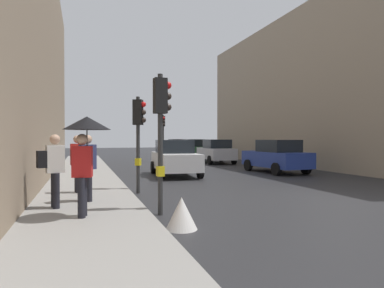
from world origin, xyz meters
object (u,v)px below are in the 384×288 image
(car_green_estate, at_px, (193,149))
(pedestrian_with_black_backpack, at_px, (53,166))
(car_white_compact, at_px, (175,158))
(pedestrian_with_grey_backpack, at_px, (86,164))
(car_silver_hatchback, at_px, (216,151))
(car_red_sedan, at_px, (177,147))
(traffic_light_far_median, at_px, (163,129))
(car_blue_van, at_px, (276,156))
(pedestrian_with_umbrella, at_px, (85,138))
(pedestrian_in_red_jacket, at_px, (78,161))
(warning_sign_triangle, at_px, (182,213))
(traffic_light_near_right, at_px, (139,127))
(traffic_light_near_left, at_px, (161,118))

(car_green_estate, xyz_separation_m, pedestrian_with_black_backpack, (-10.19, -20.28, 0.29))
(car_white_compact, bearing_deg, pedestrian_with_black_backpack, -124.16)
(car_white_compact, height_order, pedestrian_with_black_backpack, pedestrian_with_black_backpack)
(car_green_estate, relative_size, pedestrian_with_grey_backpack, 2.44)
(car_silver_hatchback, relative_size, car_red_sedan, 1.02)
(car_green_estate, distance_m, pedestrian_with_black_backpack, 22.70)
(traffic_light_far_median, xyz_separation_m, pedestrian_with_grey_backpack, (-6.17, -17.41, -1.43))
(car_blue_van, distance_m, pedestrian_with_umbrella, 12.97)
(car_blue_van, relative_size, pedestrian_with_black_backpack, 2.42)
(car_silver_hatchback, height_order, pedestrian_with_umbrella, pedestrian_with_umbrella)
(car_blue_van, bearing_deg, pedestrian_in_red_jacket, -154.20)
(car_green_estate, height_order, pedestrian_with_black_backpack, pedestrian_with_black_backpack)
(pedestrian_with_black_backpack, bearing_deg, car_red_sedan, 69.05)
(car_red_sedan, bearing_deg, pedestrian_with_grey_backpack, -110.05)
(car_silver_hatchback, height_order, warning_sign_triangle, car_silver_hatchback)
(car_blue_van, height_order, pedestrian_with_umbrella, pedestrian_with_umbrella)
(traffic_light_near_right, distance_m, car_green_estate, 19.38)
(car_green_estate, relative_size, warning_sign_triangle, 6.65)
(pedestrian_with_black_backpack, distance_m, warning_sign_triangle, 3.49)
(car_green_estate, bearing_deg, pedestrian_with_umbrella, -113.76)
(traffic_light_near_left, xyz_separation_m, pedestrian_with_grey_backpack, (-1.71, 1.50, -1.16))
(car_silver_hatchback, distance_m, car_blue_van, 7.41)
(traffic_light_near_right, bearing_deg, car_blue_van, 29.57)
(car_green_estate, bearing_deg, pedestrian_with_black_backpack, -116.67)
(car_red_sedan, bearing_deg, car_green_estate, -94.62)
(traffic_light_near_left, relative_size, car_blue_van, 0.78)
(pedestrian_with_grey_backpack, distance_m, warning_sign_triangle, 3.52)
(pedestrian_with_grey_backpack, relative_size, pedestrian_in_red_jacket, 1.00)
(car_silver_hatchback, xyz_separation_m, car_red_sedan, (0.73, 13.72, 0.00))
(traffic_light_near_right, height_order, car_silver_hatchback, traffic_light_near_right)
(car_silver_hatchback, distance_m, pedestrian_with_grey_backpack, 16.75)
(traffic_light_near_left, xyz_separation_m, car_red_sedan, (8.37, 29.11, -1.45))
(traffic_light_near_right, xyz_separation_m, warning_sign_triangle, (0.10, -4.77, -1.90))
(traffic_light_near_right, height_order, car_red_sedan, traffic_light_near_right)
(pedestrian_in_red_jacket, relative_size, warning_sign_triangle, 2.72)
(warning_sign_triangle, bearing_deg, pedestrian_with_black_backpack, 139.19)
(pedestrian_with_umbrella, distance_m, pedestrian_with_black_backpack, 1.55)
(traffic_light_far_median, relative_size, car_silver_hatchback, 0.87)
(traffic_light_near_right, relative_size, car_red_sedan, 0.76)
(traffic_light_near_right, height_order, car_white_compact, traffic_light_near_right)
(car_silver_hatchback, xyz_separation_m, pedestrian_with_umbrella, (-9.37, -15.76, 0.96))
(traffic_light_near_left, height_order, pedestrian_with_grey_backpack, traffic_light_near_left)
(traffic_light_near_right, bearing_deg, traffic_light_near_left, -89.96)
(traffic_light_near_right, xyz_separation_m, car_red_sedan, (8.37, 25.73, -1.35))
(car_red_sedan, height_order, pedestrian_with_black_backpack, pedestrian_with_black_backpack)
(traffic_light_near_left, relative_size, car_white_compact, 0.78)
(car_white_compact, relative_size, warning_sign_triangle, 6.63)
(car_blue_van, distance_m, car_red_sedan, 21.12)
(car_green_estate, relative_size, car_blue_van, 1.01)
(pedestrian_with_grey_backpack, bearing_deg, traffic_light_far_median, 70.49)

